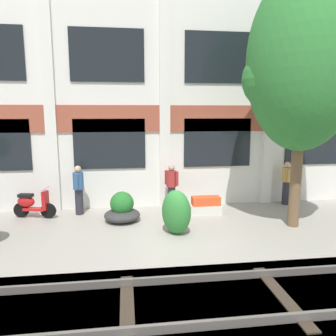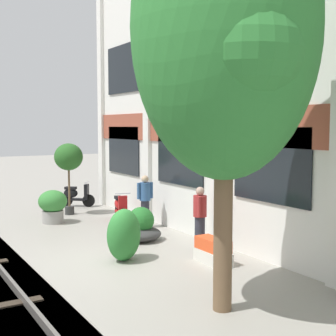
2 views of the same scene
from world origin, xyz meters
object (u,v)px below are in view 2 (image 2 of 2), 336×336
Objects in this scene: potted_plant_terracotta_small at (69,159)px; resident_watching_tracks at (200,216)px; potted_plant_square_trough at (213,252)px; broadleaf_tree at (225,34)px; scooter_second_parked at (120,207)px; resident_near_plants at (145,200)px; scooter_near_curb at (76,195)px; potted_plant_glazed_jar at (53,205)px; topiary_hedge at (124,235)px; potted_plant_wide_bowl at (141,228)px.

potted_plant_terracotta_small is 1.56× the size of resident_watching_tracks.
broadleaf_tree is at bearing -33.27° from potted_plant_square_trough.
resident_near_plants is (1.42, 0.18, 0.43)m from scooter_second_parked.
potted_plant_terracotta_small is at bearing -155.28° from resident_near_plants.
scooter_near_curb is 4.78m from resident_near_plants.
topiary_hedge is at bearing 1.19° from potted_plant_glazed_jar.
topiary_hedge is at bearing -177.55° from broadleaf_tree.
potted_plant_glazed_jar is 0.88× the size of topiary_hedge.
broadleaf_tree is 6.85× the size of potted_plant_square_trough.
topiary_hedge is at bearing -32.68° from resident_near_plants.
resident_watching_tracks is 1.33× the size of topiary_hedge.
potted_plant_glazed_jar reaches higher than scooter_near_curb.
potted_plant_wide_bowl is at bearing 167.77° from broadleaf_tree.
scooter_near_curb and scooter_second_parked have the same top height.
potted_plant_wide_bowl is (-2.73, -0.40, 0.09)m from potted_plant_square_trough.
scooter_second_parked is (1.87, 1.09, -1.54)m from potted_plant_terracotta_small.
scooter_second_parked is at bearing 166.04° from potted_plant_wide_bowl.
resident_near_plants is at bearing 147.68° from potted_plant_wide_bowl.
scooter_second_parked is (-7.82, 1.78, -4.16)m from broadleaf_tree.
potted_plant_square_trough is 2.09m from topiary_hedge.
scooter_near_curb is at bearing -170.27° from resident_near_plants.
scooter_second_parked is at bearing -169.05° from resident_near_plants.
topiary_hedge is at bearing -39.67° from potted_plant_wide_bowl.
potted_plant_wide_bowl is at bearing -0.82° from scooter_second_parked.
potted_plant_terracotta_small is 4.97m from potted_plant_wide_bowl.
scooter_near_curb is 0.70× the size of resident_watching_tracks.
potted_plant_glazed_jar reaches higher than potted_plant_square_trough.
potted_plant_wide_bowl is at bearing 140.33° from topiary_hedge.
scooter_second_parked is (-2.82, 0.70, 0.08)m from potted_plant_wide_bowl.
scooter_near_curb is (-6.13, 0.38, 0.08)m from potted_plant_wide_bowl.
potted_plant_square_trough is 0.42× the size of potted_plant_terracotta_small.
scooter_second_parked is (3.31, 0.32, 0.00)m from scooter_near_curb.
potted_plant_glazed_jar reaches higher than scooter_second_parked.
potted_plant_terracotta_small is 2.25m from scooter_near_curb.
resident_watching_tracks is at bearing 10.66° from potted_plant_terracotta_small.
topiary_hedge reaches higher than potted_plant_wide_bowl.
potted_plant_wide_bowl is 6.14m from scooter_near_curb.
resident_near_plants is 1.33× the size of topiary_hedge.
potted_plant_square_trough is 6.53m from potted_plant_glazed_jar.
broadleaf_tree is 7.67m from resident_near_plants.
broadleaf_tree is at bearing 1.71° from potted_plant_glazed_jar.
resident_watching_tracks is 2.06m from topiary_hedge.
potted_plant_glazed_jar is 0.95× the size of scooter_near_curb.
resident_near_plants reaches higher than scooter_second_parked.
resident_watching_tracks is at bearing 159.81° from potted_plant_square_trough.
potted_plant_glazed_jar is 0.97× the size of potted_plant_wide_bowl.
broadleaf_tree is at bearing 101.34° from resident_watching_tracks.
potted_plant_terracotta_small reaches higher than scooter_near_curb.
potted_plant_square_trough is 0.77× the size of scooter_second_parked.
potted_plant_glazed_jar is (-6.28, -1.74, 0.32)m from potted_plant_square_trough.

